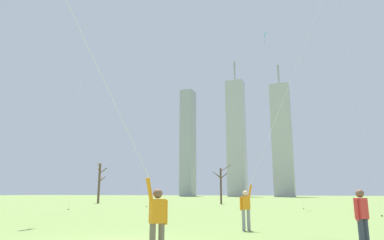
% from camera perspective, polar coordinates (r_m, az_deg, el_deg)
% --- Properties ---
extents(kite_flyer_midfield_center_red, '(7.33, 2.22, 17.64)m').
position_cam_1_polar(kite_flyer_midfield_center_red, '(15.21, 13.38, -2.47)').
color(kite_flyer_midfield_center_red, gray).
rests_on(kite_flyer_midfield_center_red, ground).
extents(kite_flyer_foreground_left_purple, '(6.86, 6.79, 18.77)m').
position_cam_1_polar(kite_flyer_foreground_left_purple, '(8.02, -14.41, 2.74)').
color(kite_flyer_foreground_left_purple, '#726656').
rests_on(kite_flyer_foreground_left_purple, ground).
extents(bystander_far_off_by_trees, '(0.37, 0.42, 1.62)m').
position_cam_1_polar(bystander_far_off_by_trees, '(10.54, 26.52, -14.22)').
color(bystander_far_off_by_trees, '#33384C').
rests_on(bystander_far_off_by_trees, ground).
extents(distant_kite_drifting_left_teal, '(3.54, 4.19, 20.85)m').
position_cam_1_polar(distant_kite_drifting_left_teal, '(42.16, 12.69, 11.29)').
color(distant_kite_drifting_left_teal, teal).
rests_on(distant_kite_drifting_left_teal, ground).
extents(distant_kite_high_overhead_yellow, '(6.17, 4.82, 27.94)m').
position_cam_1_polar(distant_kite_high_overhead_yellow, '(44.44, -15.23, 18.73)').
color(distant_kite_high_overhead_yellow, yellow).
rests_on(distant_kite_high_overhead_yellow, ground).
extents(bare_tree_rightmost, '(2.72, 1.63, 5.43)m').
position_cam_1_polar(bare_tree_rightmost, '(48.65, 4.86, -10.59)').
color(bare_tree_rightmost, '#4C3828').
rests_on(bare_tree_rightmost, ground).
extents(bare_tree_center, '(2.43, 1.57, 6.18)m').
position_cam_1_polar(bare_tree_center, '(54.68, -15.21, -9.72)').
color(bare_tree_center, brown).
rests_on(bare_tree_center, ground).
extents(skyline_tall_tower, '(7.58, 5.58, 59.15)m').
position_cam_1_polar(skyline_tall_tower, '(147.24, 7.41, -2.83)').
color(skyline_tall_tower, '#B2B2B7').
rests_on(skyline_tall_tower, ground).
extents(skyline_wide_slab, '(7.60, 6.22, 53.65)m').
position_cam_1_polar(skyline_wide_slab, '(140.61, 14.79, -3.08)').
color(skyline_wide_slab, '#B2B2B7').
rests_on(skyline_wide_slab, ground).
extents(skyline_slender_spire, '(5.82, 7.10, 50.15)m').
position_cam_1_polar(skyline_slender_spire, '(161.77, -0.68, -3.71)').
color(skyline_slender_spire, '#9EA3AD').
rests_on(skyline_slender_spire, ground).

